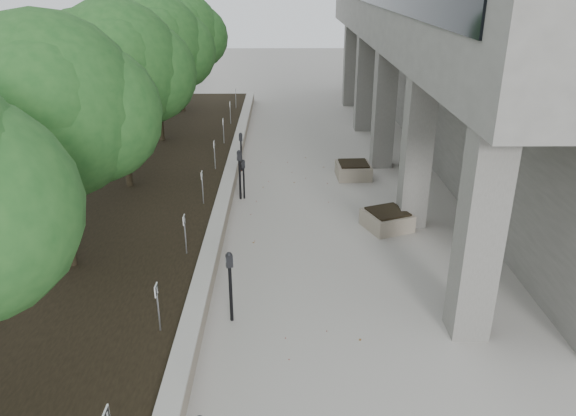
{
  "coord_description": "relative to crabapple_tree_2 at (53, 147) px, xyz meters",
  "views": [
    {
      "loc": [
        -0.12,
        -7.87,
        6.37
      ],
      "look_at": [
        0.01,
        4.96,
        0.91
      ],
      "focal_mm": 34.46,
      "sensor_mm": 36.0,
      "label": 1
    }
  ],
  "objects": [
    {
      "name": "parking_meter_3",
      "position": [
        3.39,
        4.83,
        -2.34
      ],
      "size": [
        0.18,
        0.15,
        1.56
      ],
      "primitive_type": null,
      "rotation": [
        0.0,
        0.0,
        0.31
      ],
      "color": "black",
      "rests_on": "ground"
    },
    {
      "name": "crabapple_tree_2",
      "position": [
        0.0,
        0.0,
        0.0
      ],
      "size": [
        4.6,
        4.0,
        5.44
      ],
      "primitive_type": null,
      "color": "#1D4C1D",
      "rests_on": "planting_bed"
    },
    {
      "name": "berry_scatter",
      "position": [
        4.7,
        2.0,
        -3.11
      ],
      "size": [
        3.3,
        14.1,
        0.02
      ],
      "primitive_type": null,
      "color": "maroon",
      "rests_on": "ground"
    },
    {
      "name": "parking_sign_4",
      "position": [
        2.45,
        3.5,
        -2.24
      ],
      "size": [
        0.04,
        0.22,
        0.96
      ],
      "primitive_type": null,
      "color": "black",
      "rests_on": "planting_bed"
    },
    {
      "name": "parking_sign_6",
      "position": [
        2.45,
        9.5,
        -2.24
      ],
      "size": [
        0.04,
        0.22,
        0.96
      ],
      "primitive_type": null,
      "color": "black",
      "rests_on": "planting_bed"
    },
    {
      "name": "crabapple_tree_5",
      "position": [
        0.0,
        15.0,
        0.0
      ],
      "size": [
        4.6,
        4.0,
        5.44
      ],
      "primitive_type": null,
      "color": "#1D4C1D",
      "rests_on": "planting_bed"
    },
    {
      "name": "parking_sign_8",
      "position": [
        2.45,
        15.5,
        -2.24
      ],
      "size": [
        0.04,
        0.22,
        0.96
      ],
      "primitive_type": null,
      "color": "black",
      "rests_on": "planting_bed"
    },
    {
      "name": "retaining_wall",
      "position": [
        2.97,
        6.0,
        -2.87
      ],
      "size": [
        0.39,
        26.0,
        0.5
      ],
      "primitive_type": null,
      "color": "#A1937F",
      "rests_on": "ground"
    },
    {
      "name": "parking_sign_3",
      "position": [
        2.45,
        0.5,
        -2.24
      ],
      "size": [
        0.04,
        0.22,
        0.96
      ],
      "primitive_type": null,
      "color": "black",
      "rests_on": "planting_bed"
    },
    {
      "name": "crabapple_tree_3",
      "position": [
        0.0,
        5.0,
        0.0
      ],
      "size": [
        4.6,
        4.0,
        5.44
      ],
      "primitive_type": null,
      "color": "#1D4C1D",
      "rests_on": "planting_bed"
    },
    {
      "name": "parking_meter_4",
      "position": [
        3.5,
        4.87,
        -2.49
      ],
      "size": [
        0.13,
        0.09,
        1.25
      ],
      "primitive_type": null,
      "rotation": [
        0.0,
        0.0,
        -0.05
      ],
      "color": "black",
      "rests_on": "ground"
    },
    {
      "name": "planter_back",
      "position": [
        7.07,
        6.75,
        -2.86
      ],
      "size": [
        1.16,
        1.16,
        0.52
      ],
      "primitive_type": null,
      "rotation": [
        0.0,
        0.0,
        0.04
      ],
      "color": "#A1937F",
      "rests_on": "ground"
    },
    {
      "name": "ground",
      "position": [
        4.8,
        -3.0,
        -3.12
      ],
      "size": [
        90.0,
        90.0,
        0.0
      ],
      "primitive_type": "plane",
      "color": "#ACA79E",
      "rests_on": "ground"
    },
    {
      "name": "parking_sign_7",
      "position": [
        2.45,
        12.5,
        -2.24
      ],
      "size": [
        0.04,
        0.22,
        0.96
      ],
      "primitive_type": null,
      "color": "black",
      "rests_on": "planting_bed"
    },
    {
      "name": "parking_meter_2",
      "position": [
        3.66,
        -1.61,
        -2.36
      ],
      "size": [
        0.18,
        0.15,
        1.53
      ],
      "primitive_type": null,
      "rotation": [
        0.0,
        0.0,
        0.29
      ],
      "color": "black",
      "rests_on": "ground"
    },
    {
      "name": "planter_front",
      "position": [
        7.5,
        2.68,
        -2.86
      ],
      "size": [
        1.43,
        1.43,
        0.51
      ],
      "primitive_type": null,
      "rotation": [
        0.0,
        0.0,
        0.38
      ],
      "color": "#A1937F",
      "rests_on": "ground"
    },
    {
      "name": "parking_sign_2",
      "position": [
        2.45,
        -2.5,
        -2.24
      ],
      "size": [
        0.04,
        0.22,
        0.96
      ],
      "primitive_type": null,
      "color": "black",
      "rests_on": "planting_bed"
    },
    {
      "name": "parking_sign_5",
      "position": [
        2.45,
        6.5,
        -2.24
      ],
      "size": [
        0.04,
        0.22,
        0.96
      ],
      "primitive_type": null,
      "color": "black",
      "rests_on": "planting_bed"
    },
    {
      "name": "crabapple_tree_4",
      "position": [
        0.0,
        10.0,
        0.0
      ],
      "size": [
        4.6,
        4.0,
        5.44
      ],
      "primitive_type": null,
      "color": "#1D4C1D",
      "rests_on": "planting_bed"
    },
    {
      "name": "parking_meter_5",
      "position": [
        3.25,
        7.45,
        -2.43
      ],
      "size": [
        0.14,
        0.1,
        1.38
      ],
      "primitive_type": null,
      "rotation": [
        0.0,
        0.0,
        -0.03
      ],
      "color": "black",
      "rests_on": "ground"
    },
    {
      "name": "planting_bed",
      "position": [
        -0.7,
        6.0,
        -2.92
      ],
      "size": [
        7.0,
        26.0,
        0.4
      ],
      "primitive_type": "cube",
      "color": "black",
      "rests_on": "ground"
    }
  ]
}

